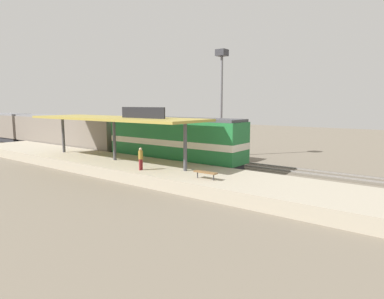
% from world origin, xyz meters
% --- Properties ---
extents(ground_plane, '(120.00, 120.00, 0.00)m').
position_xyz_m(ground_plane, '(2.00, 0.00, 0.00)').
color(ground_plane, '#706656').
extents(track_near, '(3.20, 110.00, 0.16)m').
position_xyz_m(track_near, '(0.00, 0.00, 0.03)').
color(track_near, '#5F5649').
rests_on(track_near, ground).
extents(track_far, '(3.20, 110.00, 0.16)m').
position_xyz_m(track_far, '(4.60, 0.00, 0.03)').
color(track_far, '#5F5649').
rests_on(track_far, ground).
extents(platform, '(6.00, 44.00, 0.90)m').
position_xyz_m(platform, '(-4.60, 0.00, 0.45)').
color(platform, '#A89E89').
rests_on(platform, ground).
extents(station_canopy, '(5.20, 18.00, 4.70)m').
position_xyz_m(station_canopy, '(-4.60, -0.09, 4.53)').
color(station_canopy, '#47474C').
rests_on(station_canopy, platform).
extents(platform_bench, '(0.44, 1.70, 0.50)m').
position_xyz_m(platform_bench, '(-6.00, -10.82, 1.34)').
color(platform_bench, '#333338').
rests_on(platform_bench, platform).
extents(locomotive, '(2.93, 14.43, 4.44)m').
position_xyz_m(locomotive, '(0.00, -2.99, 2.41)').
color(locomotive, '#28282D').
rests_on(locomotive, track_near).
extents(passenger_carriage_front, '(2.90, 20.00, 4.24)m').
position_xyz_m(passenger_carriage_front, '(0.00, 15.01, 2.31)').
color(passenger_carriage_front, '#28282D').
rests_on(passenger_carriage_front, track_near).
extents(freight_car, '(2.80, 12.00, 3.54)m').
position_xyz_m(freight_car, '(4.60, -0.06, 1.97)').
color(freight_car, '#28282D').
rests_on(freight_car, track_far).
extents(light_mast, '(1.10, 1.10, 11.70)m').
position_xyz_m(light_mast, '(7.80, -3.30, 8.40)').
color(light_mast, slate).
rests_on(light_mast, ground).
extents(person_waiting, '(0.34, 0.34, 1.71)m').
position_xyz_m(person_waiting, '(-6.42, -5.16, 1.85)').
color(person_waiting, maroon).
rests_on(person_waiting, platform).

